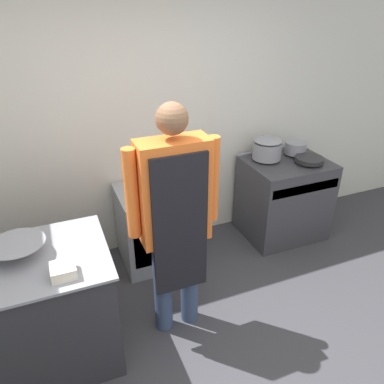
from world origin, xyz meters
TOP-DOWN VIEW (x-y plane):
  - wall_back at (0.00, 1.99)m, footprint 8.00×0.05m
  - prep_counter at (-1.22, 0.81)m, footprint 1.06×0.79m
  - stove at (1.33, 1.57)m, footprint 0.85×0.68m
  - fridge_unit at (-0.12, 1.64)m, footprint 0.65×0.60m
  - person_cook at (-0.21, 0.76)m, footprint 0.67×0.24m
  - mixing_bowl at (-1.24, 0.86)m, footprint 0.36×0.36m
  - plastic_tub at (-0.99, 0.57)m, footprint 0.15×0.15m
  - stock_pot at (1.14, 1.69)m, footprint 0.30×0.30m
  - saute_pan at (1.50, 1.45)m, footprint 0.29×0.29m
  - sauce_pot at (1.50, 1.69)m, footprint 0.23×0.23m

SIDE VIEW (x-z plane):
  - fridge_unit at x=-0.12m, z-range 0.00..0.78m
  - stove at x=1.33m, z-range -0.01..0.88m
  - prep_counter at x=-1.22m, z-range 0.00..0.90m
  - saute_pan at x=1.50m, z-range 0.89..0.94m
  - plastic_tub at x=-0.99m, z-range 0.90..0.97m
  - mixing_bowl at x=-1.24m, z-range 0.90..1.01m
  - sauce_pot at x=1.50m, z-range 0.89..1.02m
  - stock_pot at x=1.14m, z-range 0.89..1.11m
  - person_cook at x=-0.21m, z-range 0.14..1.97m
  - wall_back at x=0.00m, z-range 0.00..2.70m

